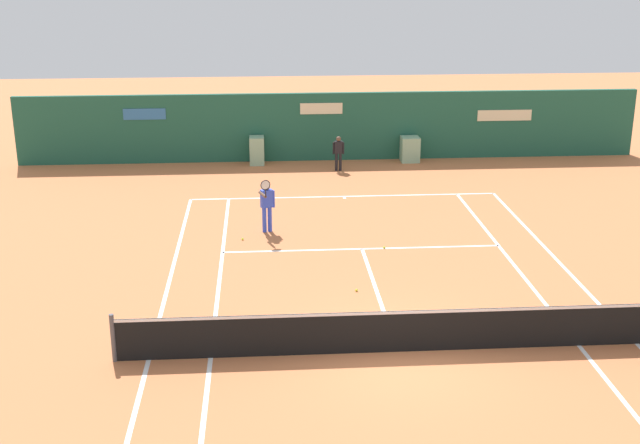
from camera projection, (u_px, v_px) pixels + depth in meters
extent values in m
plane|color=#C67042|center=(398.00, 352.00, 17.90)|extent=(80.00, 80.00, 0.00)
cube|color=white|center=(344.00, 196.00, 28.97)|extent=(10.60, 0.10, 0.01)
cube|color=white|center=(149.00, 360.00, 17.54)|extent=(0.10, 23.40, 0.01)
cube|color=white|center=(211.00, 358.00, 17.63)|extent=(0.10, 23.40, 0.01)
cube|color=white|center=(579.00, 345.00, 18.17)|extent=(0.10, 23.40, 0.01)
cube|color=white|center=(637.00, 343.00, 18.26)|extent=(0.10, 23.40, 0.01)
cube|color=white|center=(362.00, 249.00, 23.96)|extent=(8.00, 0.10, 0.01)
cube|color=white|center=(377.00, 293.00, 20.93)|extent=(0.10, 6.40, 0.01)
cube|color=white|center=(344.00, 198.00, 28.83)|extent=(0.10, 0.24, 0.01)
cylinder|color=#4C4C51|center=(113.00, 338.00, 17.32)|extent=(0.10, 0.10, 1.07)
cube|color=black|center=(398.00, 332.00, 17.75)|extent=(12.00, 0.03, 0.95)
cube|color=white|center=(399.00, 312.00, 17.61)|extent=(12.00, 0.04, 0.06)
cube|color=#1E5642|center=(331.00, 126.00, 33.56)|extent=(25.00, 0.24, 2.74)
cube|color=beige|center=(321.00, 109.00, 33.16)|extent=(1.69, 0.02, 0.44)
cube|color=#2D6BA8|center=(144.00, 114.00, 32.73)|extent=(1.66, 0.02, 0.44)
cube|color=beige|center=(505.00, 115.00, 33.78)|extent=(2.23, 0.02, 0.44)
cube|color=#8CB793|center=(257.00, 151.00, 33.09)|extent=(0.58, 0.70, 1.11)
cube|color=#8CB793|center=(410.00, 149.00, 33.52)|extent=(0.73, 0.70, 1.01)
cylinder|color=blue|center=(270.00, 219.00, 25.33)|extent=(0.13, 0.13, 0.78)
cylinder|color=blue|center=(264.00, 220.00, 25.27)|extent=(0.13, 0.13, 0.78)
cube|color=blue|center=(267.00, 199.00, 25.09)|extent=(0.40, 0.30, 0.55)
sphere|color=brown|center=(266.00, 186.00, 24.97)|extent=(0.21, 0.21, 0.21)
cylinder|color=white|center=(266.00, 184.00, 24.94)|extent=(0.20, 0.20, 0.06)
cylinder|color=blue|center=(273.00, 199.00, 25.18)|extent=(0.08, 0.08, 0.53)
cylinder|color=brown|center=(263.00, 194.00, 24.71)|extent=(0.25, 0.52, 0.08)
cylinder|color=black|center=(266.00, 193.00, 24.44)|extent=(0.03, 0.03, 0.22)
torus|color=black|center=(265.00, 185.00, 24.37)|extent=(0.30, 0.12, 0.30)
cylinder|color=silver|center=(265.00, 185.00, 24.37)|extent=(0.25, 0.09, 0.26)
cylinder|color=black|center=(340.00, 162.00, 32.21)|extent=(0.11, 0.11, 0.69)
cylinder|color=black|center=(336.00, 162.00, 32.21)|extent=(0.11, 0.11, 0.69)
cube|color=black|center=(338.00, 147.00, 32.03)|extent=(0.32, 0.18, 0.48)
sphere|color=brown|center=(339.00, 139.00, 31.92)|extent=(0.19, 0.19, 0.19)
cylinder|color=black|center=(343.00, 148.00, 32.04)|extent=(0.07, 0.07, 0.46)
cylinder|color=black|center=(334.00, 148.00, 32.03)|extent=(0.07, 0.07, 0.46)
sphere|color=#CCE033|center=(384.00, 247.00, 23.98)|extent=(0.07, 0.07, 0.07)
sphere|color=#CCE033|center=(356.00, 290.00, 21.00)|extent=(0.07, 0.07, 0.07)
sphere|color=#CCE033|center=(243.00, 239.00, 24.67)|extent=(0.07, 0.07, 0.07)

